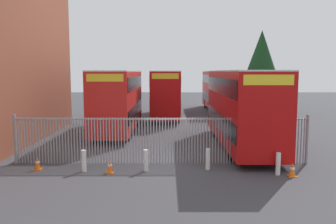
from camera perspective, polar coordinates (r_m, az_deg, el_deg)
The scene contains 14 objects.
ground_plane at distance 24.61m, azimuth -0.03°, elevation -3.56°, with size 100.00×100.00×0.00m, color #3D3D42.
palisade_fence at distance 16.53m, azimuth -1.31°, elevation -4.42°, with size 13.97×0.14×2.35m.
double_decker_bus_near_gate at distance 20.55m, azimuth 11.67°, elevation 1.11°, with size 2.54×10.81×4.42m.
double_decker_bus_behind_fence_left at distance 25.65m, azimuth -8.27°, elevation 2.24°, with size 2.54×10.81×4.42m.
double_decker_bus_behind_fence_right at distance 33.07m, azimuth -0.56°, elevation 3.27°, with size 2.54×10.81×4.42m.
double_decker_bus_far_back at distance 39.55m, azimuth 8.06°, elevation 3.75°, with size 2.54×10.81×4.42m.
bollard_near_left at distance 15.79m, azimuth -13.79°, elevation -7.76°, with size 0.20×0.20×0.95m, color silver.
bollard_center_front at distance 15.45m, azimuth -3.81°, elevation -7.90°, with size 0.20×0.20×0.95m, color silver.
bollard_near_right at distance 15.75m, azimuth 6.37°, elevation -7.64°, with size 0.20×0.20×0.95m, color silver.
bollard_far_right at distance 15.57m, azimuth 17.39°, elevation -8.08°, with size 0.20×0.20×0.95m, color silver.
traffic_cone_by_gate at distance 15.36m, azimuth -9.66°, elevation -8.78°, with size 0.34×0.34×0.59m.
traffic_cone_mid_forecourt at distance 15.55m, azimuth 19.48°, elevation -8.89°, with size 0.34×0.34×0.59m.
traffic_cone_near_kerb at distance 16.68m, azimuth -20.73°, elevation -7.89°, with size 0.34×0.34×0.59m.
tree_tall_back at distance 40.62m, azimuth 14.86°, elevation 8.04°, with size 4.75×4.75×8.93m.
Camera 1 is at (-0.06, -16.23, 4.34)m, focal length 37.26 mm.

